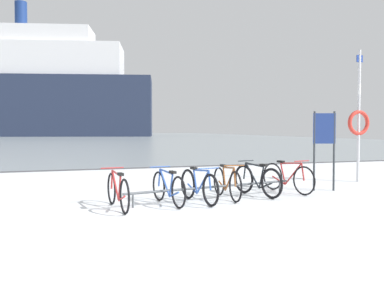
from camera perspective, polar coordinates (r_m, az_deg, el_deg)
The scene contains 11 objects.
ground at distance 59.96m, azimuth -16.34°, elevation 0.58°, with size 80.00×132.00×0.08m.
bike_rack at distance 9.12m, azimuth 2.97°, elevation -5.91°, with size 4.08×0.86×0.31m.
bicycle_0 at distance 8.19m, azimuth -10.10°, elevation -6.31°, with size 0.46×1.69×0.76m.
bicycle_1 at distance 8.55m, azimuth -3.28°, elevation -5.98°, with size 0.46×1.60×0.75m.
bicycle_2 at distance 8.75m, azimuth 0.93°, elevation -5.74°, with size 0.46×1.66×0.77m.
bicycle_3 at distance 9.24m, azimuth 4.77°, elevation -5.28°, with size 0.46×1.63×0.78m.
bicycle_4 at distance 9.73m, azimuth 8.85°, elevation -4.91°, with size 0.55×1.60×0.79m.
bicycle_5 at distance 10.38m, azimuth 12.91°, elevation -4.45°, with size 0.56×1.68×0.80m.
info_sign at distance 10.85m, azimuth 17.57°, elevation 0.93°, with size 0.54×0.19×1.97m.
rescue_post at distance 12.98m, azimuth 21.76°, elevation 3.16°, with size 0.73×0.11×3.79m.
ferry_ship at distance 85.62m, azimuth -18.67°, elevation 6.79°, with size 39.84×21.10×25.56m.
Camera 1 is at (-2.06, -6.01, 1.56)m, focal length 39.16 mm.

